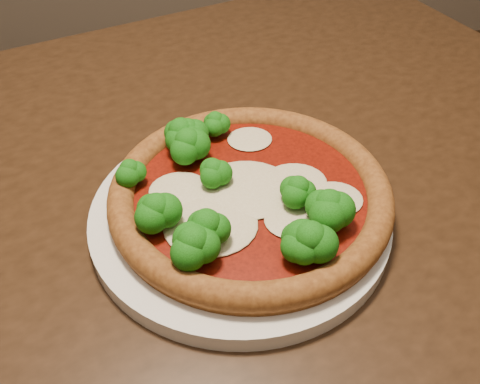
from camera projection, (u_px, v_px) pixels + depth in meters
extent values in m
cube|color=black|center=(171.00, 215.00, 0.58)|extent=(1.41, 1.22, 0.04)
cylinder|color=black|center=(334.00, 151.00, 1.27)|extent=(0.06, 0.06, 0.71)
cylinder|color=silver|center=(240.00, 215.00, 0.54)|extent=(0.30, 0.30, 0.02)
cylinder|color=brown|center=(250.00, 197.00, 0.54)|extent=(0.28, 0.28, 0.01)
torus|color=brown|center=(250.00, 192.00, 0.53)|extent=(0.28, 0.28, 0.03)
cylinder|color=#701005|center=(250.00, 192.00, 0.53)|extent=(0.23, 0.23, 0.00)
ellipsoid|color=beige|center=(245.00, 189.00, 0.53)|extent=(0.10, 0.09, 0.01)
ellipsoid|color=beige|center=(295.00, 219.00, 0.50)|extent=(0.06, 0.05, 0.00)
ellipsoid|color=beige|center=(295.00, 182.00, 0.54)|extent=(0.07, 0.06, 0.01)
ellipsoid|color=beige|center=(211.00, 225.00, 0.49)|extent=(0.09, 0.08, 0.01)
ellipsoid|color=beige|center=(334.00, 199.00, 0.52)|extent=(0.06, 0.05, 0.00)
ellipsoid|color=beige|center=(250.00, 139.00, 0.59)|extent=(0.05, 0.05, 0.00)
ellipsoid|color=beige|center=(179.00, 190.00, 0.53)|extent=(0.06, 0.05, 0.00)
ellipsoid|color=#1D8715|center=(301.00, 239.00, 0.45)|extent=(0.04, 0.04, 0.04)
ellipsoid|color=#1D8715|center=(206.00, 226.00, 0.46)|extent=(0.05, 0.05, 0.04)
ellipsoid|color=#1D8715|center=(214.00, 171.00, 0.52)|extent=(0.04, 0.04, 0.03)
ellipsoid|color=#1D8715|center=(310.00, 239.00, 0.45)|extent=(0.05, 0.05, 0.04)
ellipsoid|color=#1D8715|center=(130.00, 170.00, 0.53)|extent=(0.03, 0.03, 0.03)
ellipsoid|color=#1D8715|center=(215.00, 121.00, 0.59)|extent=(0.03, 0.03, 0.03)
ellipsoid|color=#1D8715|center=(157.00, 209.00, 0.48)|extent=(0.05, 0.05, 0.04)
ellipsoid|color=#1D8715|center=(188.00, 143.00, 0.55)|extent=(0.05, 0.05, 0.04)
ellipsoid|color=#1D8715|center=(188.00, 132.00, 0.57)|extent=(0.04, 0.04, 0.04)
ellipsoid|color=#1D8715|center=(329.00, 206.00, 0.48)|extent=(0.05, 0.05, 0.04)
ellipsoid|color=#1D8715|center=(193.00, 243.00, 0.45)|extent=(0.05, 0.05, 0.04)
ellipsoid|color=#1D8715|center=(181.00, 132.00, 0.56)|extent=(0.05, 0.05, 0.04)
ellipsoid|color=#1D8715|center=(298.00, 189.00, 0.50)|extent=(0.04, 0.04, 0.03)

